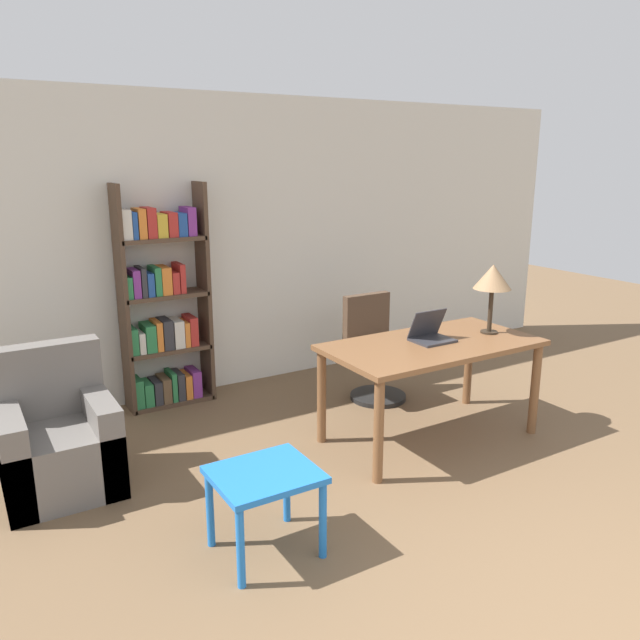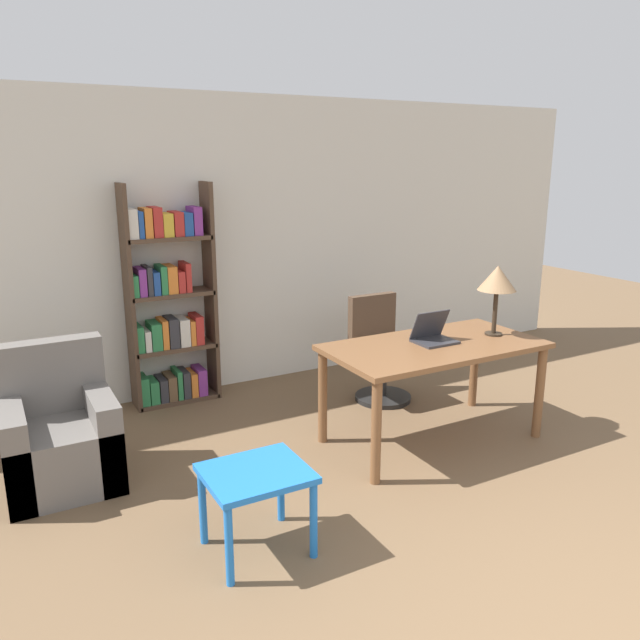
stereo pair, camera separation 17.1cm
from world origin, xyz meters
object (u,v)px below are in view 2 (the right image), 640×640
desk (434,356)px  table_lamp (497,280)px  laptop (433,335)px  office_chair (380,352)px  bookshelf (168,307)px  side_table_blue (256,484)px  armchair (59,439)px

desk → table_lamp: (0.57, -0.03, 0.54)m
laptop → office_chair: bearing=82.2°
table_lamp → laptop: bearing=172.2°
table_lamp → bookshelf: bearing=139.9°
bookshelf → laptop: bearing=-47.4°
side_table_blue → armchair: bearing=122.5°
laptop → bookshelf: bearing=132.6°
laptop → side_table_blue: bearing=-157.9°
laptop → bookshelf: (-1.56, 1.70, 0.04)m
armchair → table_lamp: bearing=-12.4°
office_chair → desk: bearing=-98.7°
office_chair → armchair: size_ratio=1.00×
desk → office_chair: 0.97m
laptop → side_table_blue: size_ratio=0.55×
table_lamp → office_chair: (-0.43, 0.95, -0.79)m
table_lamp → side_table_blue: bearing=-164.5°
laptop → table_lamp: (0.55, -0.08, 0.39)m
desk → bookshelf: 2.34m
desk → laptop: 0.16m
side_table_blue → table_lamp: bearing=15.5°
side_table_blue → laptop: bearing=22.1°
desk → laptop: bearing=66.8°
desk → bookshelf: bookshelf is taller
table_lamp → side_table_blue: (-2.32, -0.64, -0.81)m
desk → table_lamp: size_ratio=2.97×
office_chair → side_table_blue: (-1.90, -1.60, -0.03)m
table_lamp → bookshelf: bookshelf is taller
side_table_blue → bookshelf: (0.21, 2.42, 0.47)m
desk → side_table_blue: (-1.75, -0.67, -0.27)m
table_lamp → office_chair: size_ratio=0.59×
table_lamp → bookshelf: (-2.11, 1.77, -0.35)m
office_chair → laptop: bearing=-97.8°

